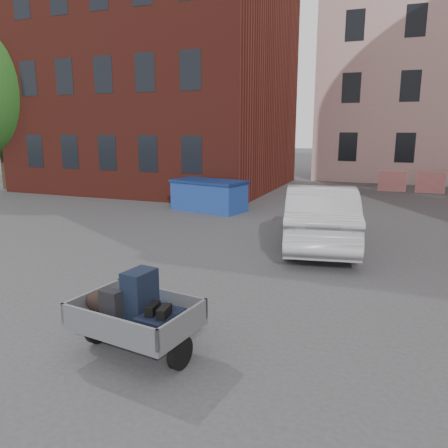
% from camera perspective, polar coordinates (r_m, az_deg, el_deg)
% --- Properties ---
extents(ground, '(120.00, 120.00, 0.00)m').
position_cam_1_polar(ground, '(8.78, 3.11, -7.84)').
color(ground, '#38383A').
rests_on(ground, ground).
extents(building_brick, '(12.00, 10.00, 14.00)m').
position_cam_1_polar(building_brick, '(24.15, -8.20, 21.74)').
color(building_brick, '#591E16').
rests_on(building_brick, ground).
extents(far_building, '(6.00, 6.00, 8.00)m').
position_cam_1_polar(far_building, '(37.41, -16.26, 13.41)').
color(far_building, maroon).
rests_on(far_building, ground).
extents(barriers, '(4.70, 0.18, 1.00)m').
position_cam_1_polar(barriers, '(23.04, 25.35, 4.90)').
color(barriers, red).
rests_on(barriers, ground).
extents(trailer, '(1.74, 1.90, 1.20)m').
position_cam_1_polar(trailer, '(6.10, -11.56, -11.31)').
color(trailer, black).
rests_on(trailer, ground).
extents(dumpster, '(2.98, 1.97, 1.15)m').
position_cam_1_polar(dumpster, '(16.40, -1.98, 3.78)').
color(dumpster, '#20429C').
rests_on(dumpster, ground).
extents(silver_car, '(2.59, 5.10, 1.60)m').
position_cam_1_polar(silver_car, '(11.71, 12.42, 1.12)').
color(silver_car, '#B0B2B8').
rests_on(silver_car, ground).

